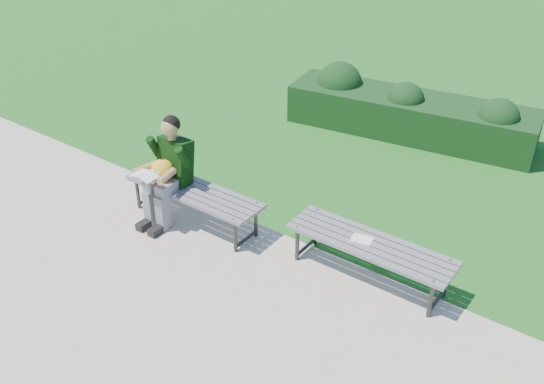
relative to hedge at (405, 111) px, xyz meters
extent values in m
plane|color=#387921|center=(0.11, -3.42, -0.37)|extent=(80.00, 80.00, 0.00)
cube|color=#A8A48A|center=(0.11, -5.17, -0.36)|extent=(30.00, 3.50, 0.02)
cube|color=#103D15|center=(0.07, 0.01, -0.07)|extent=(3.87, 1.48, 0.60)
sphere|color=#103D15|center=(-1.15, -0.08, 0.20)|extent=(0.82, 0.82, 0.73)
sphere|color=#103D15|center=(0.01, -0.08, 0.20)|extent=(0.64, 0.64, 0.56)
sphere|color=#103D15|center=(1.38, 0.09, 0.20)|extent=(0.67, 0.67, 0.59)
cube|color=slate|center=(-0.95, -4.03, 0.08)|extent=(1.80, 0.08, 0.04)
cube|color=slate|center=(-0.95, -3.92, 0.08)|extent=(1.80, 0.08, 0.04)
cube|color=slate|center=(-0.95, -3.82, 0.08)|extent=(1.80, 0.08, 0.04)
cube|color=slate|center=(-0.95, -3.72, 0.08)|extent=(1.80, 0.08, 0.04)
cube|color=slate|center=(-0.95, -3.61, 0.08)|extent=(1.80, 0.09, 0.04)
cylinder|color=#2D2D30|center=(-1.73, -4.01, -0.15)|extent=(0.04, 0.04, 0.41)
cylinder|color=#2D2D30|center=(-1.73, -3.63, -0.15)|extent=(0.04, 0.04, 0.41)
cylinder|color=#2D2D30|center=(-1.73, -3.82, 0.04)|extent=(0.04, 0.42, 0.04)
cylinder|color=#2D2D30|center=(-1.73, -3.82, -0.29)|extent=(0.04, 0.42, 0.04)
cylinder|color=gray|center=(-1.73, -4.03, 0.10)|extent=(0.02, 0.02, 0.01)
cylinder|color=gray|center=(-1.73, -3.61, 0.10)|extent=(0.02, 0.02, 0.01)
cylinder|color=#2D2D30|center=(-0.17, -4.01, -0.15)|extent=(0.04, 0.04, 0.41)
cylinder|color=#2D2D30|center=(-0.17, -3.63, -0.15)|extent=(0.04, 0.04, 0.41)
cylinder|color=#2D2D30|center=(-0.17, -3.82, 0.04)|extent=(0.04, 0.42, 0.04)
cylinder|color=#2D2D30|center=(-0.17, -3.82, -0.29)|extent=(0.04, 0.42, 0.04)
cylinder|color=gray|center=(-0.17, -4.03, 0.10)|extent=(0.02, 0.02, 0.01)
cylinder|color=gray|center=(-0.17, -3.61, 0.10)|extent=(0.02, 0.02, 0.01)
cube|color=slate|center=(1.26, -3.74, 0.08)|extent=(1.80, 0.08, 0.04)
cube|color=slate|center=(1.26, -3.64, 0.08)|extent=(1.80, 0.08, 0.04)
cube|color=slate|center=(1.26, -3.54, 0.08)|extent=(1.80, 0.09, 0.04)
cube|color=slate|center=(1.26, -3.43, 0.08)|extent=(1.80, 0.09, 0.04)
cube|color=slate|center=(1.26, -3.33, 0.08)|extent=(1.80, 0.09, 0.04)
cylinder|color=#2D2D30|center=(0.48, -3.73, -0.15)|extent=(0.04, 0.04, 0.41)
cylinder|color=#2D2D30|center=(0.48, -3.35, -0.15)|extent=(0.04, 0.04, 0.41)
cylinder|color=#2D2D30|center=(0.48, -3.54, 0.04)|extent=(0.04, 0.42, 0.04)
cylinder|color=#2D2D30|center=(0.48, -3.54, -0.29)|extent=(0.04, 0.42, 0.04)
cylinder|color=gray|center=(0.48, -3.74, 0.10)|extent=(0.02, 0.02, 0.01)
cylinder|color=gray|center=(0.48, -3.33, 0.10)|extent=(0.02, 0.02, 0.01)
cylinder|color=#2D2D30|center=(2.04, -3.73, -0.15)|extent=(0.04, 0.04, 0.41)
cylinder|color=#2D2D30|center=(2.04, -3.35, -0.15)|extent=(0.04, 0.04, 0.41)
cylinder|color=#2D2D30|center=(2.04, -3.54, 0.04)|extent=(0.04, 0.42, 0.04)
cylinder|color=#2D2D30|center=(2.04, -3.54, -0.29)|extent=(0.04, 0.42, 0.04)
cylinder|color=gray|center=(2.04, -3.74, 0.10)|extent=(0.02, 0.02, 0.01)
cylinder|color=gray|center=(2.04, -3.33, 0.10)|extent=(0.02, 0.02, 0.01)
cube|color=gray|center=(-1.35, -3.98, 0.16)|extent=(0.14, 0.42, 0.13)
cube|color=gray|center=(-1.15, -3.98, 0.16)|extent=(0.14, 0.42, 0.13)
cube|color=gray|center=(-1.35, -4.16, -0.13)|extent=(0.12, 0.13, 0.45)
cube|color=gray|center=(-1.15, -4.16, -0.13)|extent=(0.12, 0.13, 0.45)
cube|color=black|center=(-1.35, -4.26, -0.31)|extent=(0.11, 0.26, 0.09)
cube|color=black|center=(-1.15, -4.26, -0.31)|extent=(0.11, 0.26, 0.09)
cube|color=black|center=(-1.25, -3.78, 0.38)|extent=(0.40, 0.30, 0.59)
cylinder|color=tan|center=(-1.25, -3.80, 0.70)|extent=(0.10, 0.10, 0.08)
sphere|color=tan|center=(-1.25, -3.82, 0.83)|extent=(0.21, 0.21, 0.21)
sphere|color=black|center=(-1.25, -3.79, 0.86)|extent=(0.21, 0.21, 0.21)
cylinder|color=black|center=(-1.48, -3.88, 0.54)|extent=(0.10, 0.21, 0.30)
cylinder|color=black|center=(-1.02, -3.88, 0.54)|extent=(0.10, 0.21, 0.30)
cylinder|color=tan|center=(-1.42, -4.10, 0.37)|extent=(0.14, 0.31, 0.08)
cylinder|color=tan|center=(-1.08, -4.10, 0.37)|extent=(0.14, 0.31, 0.08)
sphere|color=tan|center=(-1.35, -4.26, 0.37)|extent=(0.09, 0.09, 0.09)
sphere|color=tan|center=(-1.15, -4.26, 0.37)|extent=(0.09, 0.09, 0.09)
sphere|color=gold|center=(-1.25, -4.00, 0.35)|extent=(0.26, 0.26, 0.26)
cone|color=#E55100|center=(-1.25, -4.11, 0.34)|extent=(0.08, 0.08, 0.08)
cone|color=black|center=(-1.26, -3.99, 0.48)|extent=(0.03, 0.05, 0.08)
cone|color=black|center=(-1.23, -3.98, 0.47)|extent=(0.03, 0.04, 0.07)
sphere|color=white|center=(-1.29, -4.10, 0.38)|extent=(0.05, 0.05, 0.05)
sphere|color=white|center=(-1.20, -4.10, 0.38)|extent=(0.05, 0.05, 0.05)
cube|color=white|center=(-1.32, -4.28, 0.41)|extent=(0.15, 0.20, 0.05)
cube|color=white|center=(-1.17, -4.28, 0.41)|extent=(0.15, 0.20, 0.05)
cube|color=white|center=(1.16, -3.54, 0.10)|extent=(0.25, 0.20, 0.01)
camera|label=1|loc=(3.40, -8.25, 3.81)|focal=40.00mm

